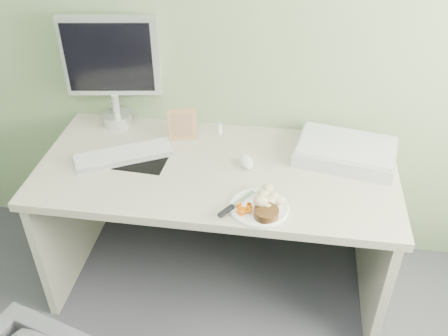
# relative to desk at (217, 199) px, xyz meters

# --- Properties ---
(wall_back) EXTENTS (3.50, 0.00, 3.50)m
(wall_back) POSITION_rel_desk_xyz_m (0.00, 0.38, 0.80)
(wall_back) COLOR gray
(wall_back) RESTS_ON floor
(desk) EXTENTS (1.60, 0.75, 0.73)m
(desk) POSITION_rel_desk_xyz_m (0.00, 0.00, 0.00)
(desk) COLOR beige
(desk) RESTS_ON floor
(plate) EXTENTS (0.24, 0.24, 0.01)m
(plate) POSITION_rel_desk_xyz_m (0.21, -0.25, 0.19)
(plate) COLOR white
(plate) RESTS_ON desk
(steak) EXTENTS (0.11, 0.11, 0.03)m
(steak) POSITION_rel_desk_xyz_m (0.25, -0.31, 0.21)
(steak) COLOR black
(steak) RESTS_ON plate
(potato_pile) EXTENTS (0.12, 0.09, 0.06)m
(potato_pile) POSITION_rel_desk_xyz_m (0.25, -0.23, 0.22)
(potato_pile) COLOR #A98852
(potato_pile) RESTS_ON plate
(carrot_heap) EXTENTS (0.06, 0.05, 0.04)m
(carrot_heap) POSITION_rel_desk_xyz_m (0.16, -0.29, 0.21)
(carrot_heap) COLOR #DD5C04
(carrot_heap) RESTS_ON plate
(steak_knife) EXTENTS (0.13, 0.19, 0.02)m
(steak_knife) POSITION_rel_desk_xyz_m (0.11, -0.29, 0.21)
(steak_knife) COLOR silver
(steak_knife) RESTS_ON plate
(mousepad) EXTENTS (0.24, 0.21, 0.00)m
(mousepad) POSITION_rel_desk_xyz_m (-0.34, 0.01, 0.18)
(mousepad) COLOR black
(mousepad) RESTS_ON desk
(keyboard) EXTENTS (0.45, 0.32, 0.02)m
(keyboard) POSITION_rel_desk_xyz_m (-0.43, 0.01, 0.20)
(keyboard) COLOR white
(keyboard) RESTS_ON desk
(computer_mouse) EXTENTS (0.09, 0.11, 0.04)m
(computer_mouse) POSITION_rel_desk_xyz_m (0.13, 0.04, 0.20)
(computer_mouse) COLOR white
(computer_mouse) RESTS_ON desk
(photo_frame) EXTENTS (0.13, 0.05, 0.17)m
(photo_frame) POSITION_rel_desk_xyz_m (-0.20, 0.20, 0.27)
(photo_frame) COLOR olive
(photo_frame) RESTS_ON desk
(eyedrop_bottle) EXTENTS (0.02, 0.02, 0.07)m
(eyedrop_bottle) POSITION_rel_desk_xyz_m (-0.03, 0.28, 0.21)
(eyedrop_bottle) COLOR white
(eyedrop_bottle) RESTS_ON desk
(scanner) EXTENTS (0.48, 0.37, 0.07)m
(scanner) POSITION_rel_desk_xyz_m (0.57, 0.16, 0.22)
(scanner) COLOR #A3A7AA
(scanner) RESTS_ON desk
(monitor) EXTENTS (0.46, 0.15, 0.55)m
(monitor) POSITION_rel_desk_xyz_m (-0.55, 0.31, 0.49)
(monitor) COLOR silver
(monitor) RESTS_ON desk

